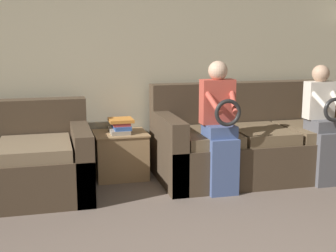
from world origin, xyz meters
TOP-DOWN VIEW (x-y plane):
  - wall_back at (0.00, 3.11)m, footprint 6.82×0.06m
  - couch_main at (1.03, 2.57)m, footprint 2.04×0.96m
  - child_left_seated at (0.50, 2.16)m, footprint 0.32×0.38m
  - child_right_seated at (1.57, 2.16)m, footprint 0.28×0.37m
  - side_shelf at (-0.33, 2.83)m, footprint 0.54×0.47m
  - book_stack at (-0.33, 2.82)m, footprint 0.24×0.32m

SIDE VIEW (x-z plane):
  - side_shelf at x=-0.33m, z-range 0.01..0.48m
  - couch_main at x=1.03m, z-range -0.15..0.80m
  - book_stack at x=-0.33m, z-range 0.47..0.62m
  - child_right_seated at x=1.57m, z-range 0.06..1.23m
  - child_left_seated at x=0.50m, z-range 0.06..1.28m
  - wall_back at x=0.00m, z-range 0.00..2.55m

